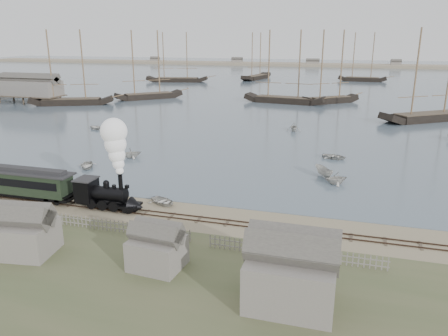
# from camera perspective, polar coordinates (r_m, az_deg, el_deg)

# --- Properties ---
(ground) EXTENTS (600.00, 600.00, 0.00)m
(ground) POSITION_cam_1_polar(r_m,az_deg,el_deg) (47.37, -4.77, -5.53)
(ground) COLOR tan
(ground) RESTS_ON ground
(harbor_water) EXTENTS (600.00, 336.00, 0.06)m
(harbor_water) POSITION_cam_1_polar(r_m,az_deg,el_deg) (212.19, 12.17, 11.53)
(harbor_water) COLOR #465865
(harbor_water) RESTS_ON ground
(rail_track) EXTENTS (120.00, 1.80, 0.16)m
(rail_track) POSITION_cam_1_polar(r_m,az_deg,el_deg) (45.64, -5.67, -6.39)
(rail_track) COLOR #38281E
(rail_track) RESTS_ON ground
(picket_fence_west) EXTENTS (19.00, 0.10, 1.20)m
(picket_fence_west) POSITION_cam_1_polar(r_m,az_deg,el_deg) (44.41, -15.99, -7.73)
(picket_fence_west) COLOR gray
(picket_fence_west) RESTS_ON ground
(picket_fence_east) EXTENTS (15.00, 0.10, 1.20)m
(picket_fence_east) POSITION_cam_1_polar(r_m,az_deg,el_deg) (37.99, 9.24, -11.61)
(picket_fence_east) COLOR gray
(picket_fence_east) RESTS_ON ground
(shed_left) EXTENTS (5.00, 4.00, 4.10)m
(shed_left) POSITION_cam_1_polar(r_m,az_deg,el_deg) (42.09, -24.46, -10.05)
(shed_left) COLOR gray
(shed_left) RESTS_ON ground
(shed_mid) EXTENTS (4.00, 3.50, 3.60)m
(shed_mid) POSITION_cam_1_polar(r_m,az_deg,el_deg) (36.71, -8.62, -12.65)
(shed_mid) COLOR gray
(shed_mid) RESTS_ON ground
(shed_right) EXTENTS (6.00, 5.00, 5.10)m
(shed_right) POSITION_cam_1_polar(r_m,az_deg,el_deg) (32.39, 8.59, -17.03)
(shed_right) COLOR gray
(shed_right) RESTS_ON ground
(far_spit) EXTENTS (500.00, 20.00, 1.80)m
(far_spit) POSITION_cam_1_polar(r_m,az_deg,el_deg) (291.82, 13.47, 12.77)
(far_spit) COLOR tan
(far_spit) RESTS_ON ground
(locomotive) EXTENTS (7.70, 2.87, 9.59)m
(locomotive) POSITION_cam_1_polar(r_m,az_deg,el_deg) (47.35, -14.26, -0.33)
(locomotive) COLOR black
(locomotive) RESTS_ON ground
(passenger_coach) EXTENTS (13.53, 2.61, 3.29)m
(passenger_coach) POSITION_cam_1_polar(r_m,az_deg,el_deg) (55.06, -25.11, -1.59)
(passenger_coach) COLOR black
(passenger_coach) RESTS_ON ground
(beached_dinghy) EXTENTS (3.76, 4.17, 0.71)m
(beached_dinghy) POSITION_cam_1_polar(r_m,az_deg,el_deg) (49.24, -7.97, -4.31)
(beached_dinghy) COLOR #B8B7AF
(beached_dinghy) RESTS_ON ground
(rowboat_0) EXTENTS (4.31, 3.88, 0.73)m
(rowboat_0) POSITION_cam_1_polar(r_m,az_deg,el_deg) (64.95, -17.48, 0.33)
(rowboat_0) COLOR #B8B7AF
(rowboat_0) RESTS_ON harbor_water
(rowboat_1) EXTENTS (3.88, 3.96, 1.58)m
(rowboat_1) POSITION_cam_1_polar(r_m,az_deg,el_deg) (68.58, -12.02, 1.96)
(rowboat_1) COLOR #B8B7AF
(rowboat_1) RESTS_ON harbor_water
(rowboat_2) EXTENTS (3.70, 3.19, 1.39)m
(rowboat_2) POSITION_cam_1_polar(r_m,az_deg,el_deg) (59.30, 12.88, -0.51)
(rowboat_2) COLOR #B8B7AF
(rowboat_2) RESTS_ON harbor_water
(rowboat_3) EXTENTS (3.34, 4.13, 0.76)m
(rowboat_3) POSITION_cam_1_polar(r_m,az_deg,el_deg) (68.70, 14.19, 1.49)
(rowboat_3) COLOR #B8B7AF
(rowboat_3) RESTS_ON harbor_water
(rowboat_4) EXTENTS (3.75, 3.90, 1.59)m
(rowboat_4) POSITION_cam_1_polar(r_m,az_deg,el_deg) (56.84, 14.42, -1.26)
(rowboat_4) COLOR #B8B7AF
(rowboat_4) RESTS_ON harbor_water
(rowboat_6) EXTENTS (3.76, 4.23, 0.72)m
(rowboat_6) POSITION_cam_1_polar(r_m,az_deg,el_deg) (92.41, -16.46, 5.14)
(rowboat_6) COLOR #B8B7AF
(rowboat_6) RESTS_ON harbor_water
(rowboat_7) EXTENTS (3.57, 3.20, 1.69)m
(rowboat_7) POSITION_cam_1_polar(r_m,az_deg,el_deg) (87.56, 9.09, 5.33)
(rowboat_7) COLOR #B8B7AF
(rowboat_7) RESTS_ON harbor_water
(schooner_0) EXTENTS (22.19, 13.51, 20.00)m
(schooner_0) POSITION_cam_1_polar(r_m,az_deg,el_deg) (127.18, -19.67, 12.25)
(schooner_0) COLOR black
(schooner_0) RESTS_ON harbor_water
(schooner_1) EXTENTS (17.88, 17.33, 20.00)m
(schooner_1) POSITION_cam_1_polar(r_m,az_deg,el_deg) (133.90, -9.98, 13.13)
(schooner_1) COLOR black
(schooner_1) RESTS_ON harbor_water
(schooner_2) EXTENTS (23.33, 8.57, 20.00)m
(schooner_2) POSITION_cam_1_polar(r_m,az_deg,el_deg) (124.74, 8.03, 12.97)
(schooner_2) COLOR black
(schooner_2) RESTS_ON harbor_water
(schooner_3) EXTENTS (15.73, 13.77, 20.00)m
(schooner_3) POSITION_cam_1_polar(r_m,az_deg,el_deg) (126.97, 14.02, 12.71)
(schooner_3) COLOR black
(schooner_3) RESTS_ON harbor_water
(schooner_4) EXTENTS (22.64, 18.56, 20.00)m
(schooner_4) POSITION_cam_1_polar(r_m,az_deg,el_deg) (106.58, 25.80, 10.89)
(schooner_4) COLOR black
(schooner_4) RESTS_ON harbor_water
(schooner_6) EXTENTS (25.79, 11.19, 20.00)m
(schooner_6) POSITION_cam_1_polar(r_m,az_deg,el_deg) (185.01, -6.25, 14.21)
(schooner_6) COLOR black
(schooner_6) RESTS_ON harbor_water
(schooner_7) EXTENTS (9.83, 23.36, 20.00)m
(schooner_7) POSITION_cam_1_polar(r_m,az_deg,el_deg) (196.36, 4.29, 14.40)
(schooner_7) COLOR black
(schooner_7) RESTS_ON harbor_water
(schooner_8) EXTENTS (19.71, 5.34, 20.00)m
(schooner_8) POSITION_cam_1_polar(r_m,az_deg,el_deg) (195.09, 17.83, 13.66)
(schooner_8) COLOR black
(schooner_8) RESTS_ON harbor_water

